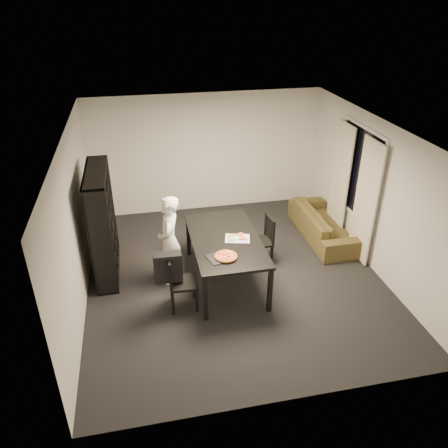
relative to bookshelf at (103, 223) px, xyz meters
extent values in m
cube|color=black|center=(2.16, -0.60, -0.95)|extent=(5.00, 5.50, 0.01)
cube|color=white|center=(2.16, -0.60, 1.65)|extent=(5.00, 5.50, 0.01)
cube|color=white|center=(2.16, 2.15, 0.35)|extent=(5.00, 0.01, 2.60)
cube|color=white|center=(2.16, -3.35, 0.35)|extent=(5.00, 0.01, 2.60)
cube|color=white|center=(-0.34, -0.60, 0.35)|extent=(0.01, 5.50, 2.60)
cube|color=white|center=(4.66, -0.60, 0.35)|extent=(0.01, 5.50, 2.60)
cube|color=black|center=(4.64, 0.00, 0.55)|extent=(0.02, 1.40, 1.60)
cube|color=white|center=(4.64, 0.00, 0.55)|extent=(0.03, 1.52, 1.72)
cube|color=beige|center=(4.56, -0.52, 0.20)|extent=(0.03, 0.70, 2.25)
cube|color=beige|center=(4.56, 0.52, 0.20)|extent=(0.03, 0.70, 2.25)
cube|color=black|center=(0.00, 0.00, 0.00)|extent=(0.35, 1.50, 1.90)
cube|color=black|center=(1.98, -0.72, -0.14)|extent=(1.11, 2.01, 0.04)
cube|color=black|center=(1.48, -1.67, -0.55)|extent=(0.07, 0.07, 0.79)
cube|color=black|center=(2.48, -1.67, -0.55)|extent=(0.07, 0.07, 0.79)
cube|color=black|center=(1.48, 0.22, -0.55)|extent=(0.07, 0.07, 0.79)
cube|color=black|center=(2.48, 0.22, -0.55)|extent=(0.07, 0.07, 0.79)
cube|color=black|center=(1.20, -1.27, -0.51)|extent=(0.44, 0.44, 0.04)
cube|color=black|center=(1.00, -1.26, -0.26)|extent=(0.05, 0.43, 0.46)
cube|color=black|center=(1.00, -1.26, -0.05)|extent=(0.04, 0.41, 0.05)
cube|color=black|center=(1.38, -1.46, -0.74)|extent=(0.04, 0.04, 0.42)
cube|color=black|center=(1.39, -1.09, -0.74)|extent=(0.04, 0.04, 0.42)
cube|color=black|center=(1.01, -1.45, -0.74)|extent=(0.04, 0.04, 0.42)
cube|color=black|center=(1.02, -1.08, -0.74)|extent=(0.04, 0.04, 0.42)
cube|color=black|center=(2.70, -0.30, -0.52)|extent=(0.46, 0.46, 0.04)
cube|color=black|center=(2.89, -0.29, -0.27)|extent=(0.08, 0.43, 0.45)
cube|color=black|center=(2.89, -0.29, -0.06)|extent=(0.07, 0.40, 0.05)
cube|color=black|center=(2.50, -0.14, -0.74)|extent=(0.04, 0.04, 0.41)
cube|color=black|center=(2.53, -0.50, -0.74)|extent=(0.04, 0.04, 0.41)
cube|color=black|center=(2.86, -0.11, -0.74)|extent=(0.04, 0.04, 0.41)
cube|color=black|center=(2.89, -0.47, -0.74)|extent=(0.04, 0.04, 0.41)
cube|color=black|center=(0.98, -1.26, -0.23)|extent=(0.43, 0.09, 0.46)
cube|color=black|center=(0.98, -1.26, 0.02)|extent=(0.41, 0.19, 0.05)
imported|color=white|center=(1.08, -0.52, -0.16)|extent=(0.48, 0.63, 1.57)
cube|color=black|center=(1.79, -1.28, -0.11)|extent=(0.48, 0.42, 0.01)
cylinder|color=#A56230|center=(1.87, -1.30, -0.09)|extent=(0.35, 0.35, 0.02)
cylinder|color=#EF953D|center=(1.87, -1.30, -0.08)|extent=(0.31, 0.31, 0.01)
cube|color=white|center=(2.17, -0.78, -0.11)|extent=(0.46, 0.39, 0.01)
imported|color=#46411C|center=(4.22, 0.33, -0.66)|extent=(0.79, 2.01, 0.59)
camera|label=1|loc=(0.69, -6.80, 3.54)|focal=35.00mm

